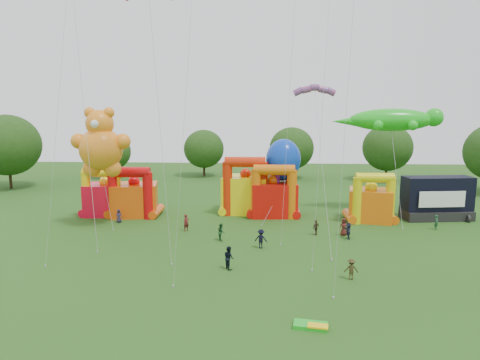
{
  "coord_description": "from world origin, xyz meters",
  "views": [
    {
      "loc": [
        2.87,
        -22.61,
        12.83
      ],
      "look_at": [
        0.69,
        18.0,
        6.1
      ],
      "focal_mm": 32.0,
      "sensor_mm": 36.0,
      "label": 1
    }
  ],
  "objects_px": {
    "spectator_4": "(316,227)",
    "spectator_0": "(119,216)",
    "stage_trailer": "(437,199)",
    "teddy_bear_kite": "(102,151)",
    "bouncy_castle_2": "(245,192)",
    "gecko_kite": "(393,141)",
    "octopus_kite": "(280,177)",
    "bouncy_castle_0": "(105,197)"
  },
  "relations": [
    {
      "from": "spectator_4",
      "to": "spectator_0",
      "type": "bearing_deg",
      "value": -53.74
    },
    {
      "from": "stage_trailer",
      "to": "teddy_bear_kite",
      "type": "relative_size",
      "value": 0.62
    },
    {
      "from": "spectator_0",
      "to": "bouncy_castle_2",
      "type": "bearing_deg",
      "value": -4.26
    },
    {
      "from": "stage_trailer",
      "to": "gecko_kite",
      "type": "height_order",
      "value": "gecko_kite"
    },
    {
      "from": "bouncy_castle_2",
      "to": "octopus_kite",
      "type": "bearing_deg",
      "value": -14.16
    },
    {
      "from": "teddy_bear_kite",
      "to": "octopus_kite",
      "type": "bearing_deg",
      "value": 17.88
    },
    {
      "from": "bouncy_castle_2",
      "to": "gecko_kite",
      "type": "bearing_deg",
      "value": 0.89
    },
    {
      "from": "bouncy_castle_0",
      "to": "spectator_0",
      "type": "bearing_deg",
      "value": -50.56
    },
    {
      "from": "gecko_kite",
      "to": "spectator_0",
      "type": "height_order",
      "value": "gecko_kite"
    },
    {
      "from": "stage_trailer",
      "to": "spectator_4",
      "type": "distance_m",
      "value": 16.83
    },
    {
      "from": "stage_trailer",
      "to": "bouncy_castle_0",
      "type": "bearing_deg",
      "value": -179.59
    },
    {
      "from": "gecko_kite",
      "to": "octopus_kite",
      "type": "distance_m",
      "value": 14.39
    },
    {
      "from": "bouncy_castle_2",
      "to": "stage_trailer",
      "type": "relative_size",
      "value": 0.88
    },
    {
      "from": "gecko_kite",
      "to": "spectator_4",
      "type": "bearing_deg",
      "value": -137.15
    },
    {
      "from": "octopus_kite",
      "to": "spectator_0",
      "type": "distance_m",
      "value": 19.42
    },
    {
      "from": "bouncy_castle_2",
      "to": "spectator_0",
      "type": "xyz_separation_m",
      "value": [
        -14.3,
        -5.39,
        -1.96
      ]
    },
    {
      "from": "stage_trailer",
      "to": "octopus_kite",
      "type": "xyz_separation_m",
      "value": [
        -18.47,
        0.68,
        2.31
      ]
    },
    {
      "from": "stage_trailer",
      "to": "teddy_bear_kite",
      "type": "height_order",
      "value": "teddy_bear_kite"
    },
    {
      "from": "spectator_0",
      "to": "bouncy_castle_0",
      "type": "bearing_deg",
      "value": 104.52
    },
    {
      "from": "stage_trailer",
      "to": "spectator_0",
      "type": "distance_m",
      "value": 37.19
    },
    {
      "from": "bouncy_castle_2",
      "to": "spectator_0",
      "type": "bearing_deg",
      "value": -159.35
    },
    {
      "from": "stage_trailer",
      "to": "teddy_bear_kite",
      "type": "bearing_deg",
      "value": -171.62
    },
    {
      "from": "bouncy_castle_2",
      "to": "teddy_bear_kite",
      "type": "distance_m",
      "value": 17.78
    },
    {
      "from": "teddy_bear_kite",
      "to": "spectator_0",
      "type": "relative_size",
      "value": 8.57
    },
    {
      "from": "bouncy_castle_2",
      "to": "stage_trailer",
      "type": "distance_m",
      "value": 22.74
    },
    {
      "from": "teddy_bear_kite",
      "to": "bouncy_castle_0",
      "type": "bearing_deg",
      "value": 109.71
    },
    {
      "from": "bouncy_castle_0",
      "to": "spectator_4",
      "type": "distance_m",
      "value": 25.79
    },
    {
      "from": "bouncy_castle_2",
      "to": "spectator_4",
      "type": "distance_m",
      "value": 12.1
    },
    {
      "from": "bouncy_castle_0",
      "to": "spectator_4",
      "type": "relative_size",
      "value": 3.71
    },
    {
      "from": "teddy_bear_kite",
      "to": "octopus_kite",
      "type": "xyz_separation_m",
      "value": [
        19.38,
        6.25,
        -3.66
      ]
    },
    {
      "from": "gecko_kite",
      "to": "octopus_kite",
      "type": "bearing_deg",
      "value": -174.4
    },
    {
      "from": "gecko_kite",
      "to": "spectator_0",
      "type": "distance_m",
      "value": 33.7
    },
    {
      "from": "bouncy_castle_2",
      "to": "teddy_bear_kite",
      "type": "relative_size",
      "value": 0.55
    },
    {
      "from": "octopus_kite",
      "to": "spectator_0",
      "type": "relative_size",
      "value": 6.12
    },
    {
      "from": "teddy_bear_kite",
      "to": "spectator_4",
      "type": "xyz_separation_m",
      "value": [
        22.84,
        -1.86,
        -7.61
      ]
    },
    {
      "from": "bouncy_castle_0",
      "to": "bouncy_castle_2",
      "type": "xyz_separation_m",
      "value": [
        17.07,
        2.02,
        0.44
      ]
    },
    {
      "from": "bouncy_castle_0",
      "to": "stage_trailer",
      "type": "bearing_deg",
      "value": 0.41
    },
    {
      "from": "teddy_bear_kite",
      "to": "octopus_kite",
      "type": "distance_m",
      "value": 20.69
    },
    {
      "from": "teddy_bear_kite",
      "to": "gecko_kite",
      "type": "height_order",
      "value": "teddy_bear_kite"
    },
    {
      "from": "bouncy_castle_2",
      "to": "gecko_kite",
      "type": "xyz_separation_m",
      "value": [
        17.85,
        0.28,
        6.39
      ]
    },
    {
      "from": "bouncy_castle_0",
      "to": "gecko_kite",
      "type": "height_order",
      "value": "gecko_kite"
    },
    {
      "from": "octopus_kite",
      "to": "spectator_0",
      "type": "bearing_deg",
      "value": -166.82
    }
  ]
}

